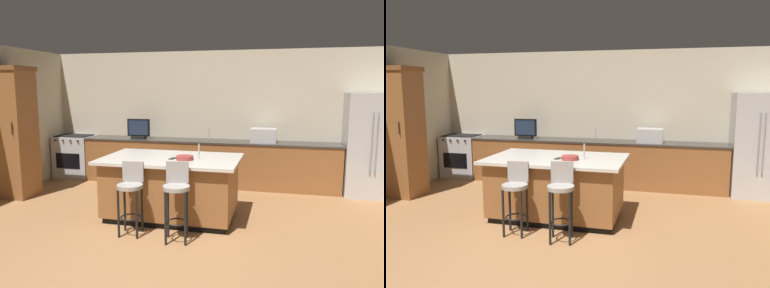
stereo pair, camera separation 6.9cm
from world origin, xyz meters
TOP-DOWN VIEW (x-y plane):
  - ground_plane at (0.00, 0.00)m, footprint 16.68×16.68m
  - wall_back at (0.00, 4.17)m, footprint 7.36×0.12m
  - counter_back at (-0.02, 3.79)m, footprint 5.10×0.62m
  - kitchen_island at (-0.15, 1.77)m, footprint 2.02×1.25m
  - refrigerator at (2.95, 3.74)m, footprint 0.84×0.75m
  - range_oven at (-2.97, 3.79)m, footprint 0.79×0.63m
  - cabinet_tower at (-3.13, 2.18)m, footprint 0.56×0.61m
  - microwave at (1.08, 3.79)m, footprint 0.48×0.36m
  - tv_monitor at (-1.45, 3.74)m, footprint 0.48×0.16m
  - sink_faucet_back at (-0.01, 3.89)m, footprint 0.02×0.02m
  - sink_faucet_island at (0.27, 1.77)m, footprint 0.02×0.02m
  - bar_stool_left at (-0.48, 1.01)m, footprint 0.34×0.35m
  - bar_stool_right at (0.17, 0.94)m, footprint 0.34×0.36m
  - fruit_bowl at (0.09, 1.63)m, footprint 0.25×0.25m
  - cell_phone at (-0.10, 1.68)m, footprint 0.11×0.16m

SIDE VIEW (x-z plane):
  - ground_plane at x=0.00m, z-range 0.00..0.00m
  - counter_back at x=-0.02m, z-range 0.00..0.90m
  - range_oven at x=-2.97m, z-range 0.00..0.92m
  - kitchen_island at x=-0.15m, z-range 0.01..0.93m
  - bar_stool_left at x=-0.48m, z-range 0.10..1.06m
  - bar_stool_right at x=0.17m, z-range 0.11..1.11m
  - cell_phone at x=-0.10m, z-range 0.92..0.92m
  - refrigerator at x=2.95m, z-range 0.00..1.85m
  - fruit_bowl at x=0.09m, z-range 0.92..0.98m
  - sink_faucet_back at x=-0.01m, z-range 0.90..1.14m
  - sink_faucet_island at x=0.27m, z-range 0.92..1.14m
  - microwave at x=1.08m, z-range 0.90..1.17m
  - tv_monitor at x=-1.45m, z-range 0.89..1.29m
  - cabinet_tower at x=-3.13m, z-range 0.04..2.35m
  - wall_back at x=0.00m, z-range 0.00..2.68m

